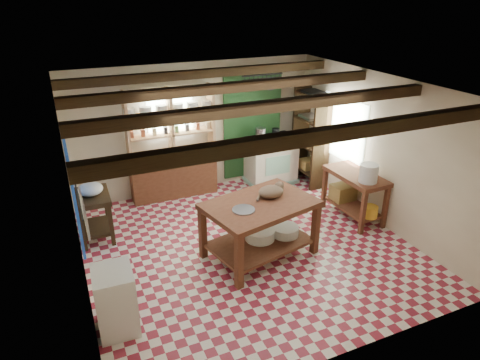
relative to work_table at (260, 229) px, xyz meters
name	(u,v)px	position (x,y,z in m)	size (l,w,h in m)	color
floor	(247,247)	(-0.08, 0.29, -0.47)	(5.00, 5.00, 0.02)	maroon
ceiling	(248,88)	(-0.08, 0.29, 2.14)	(5.00, 5.00, 0.02)	#494A4F
wall_back	(195,128)	(-0.08, 2.79, 0.84)	(5.00, 0.04, 2.60)	beige
wall_front	(349,261)	(-0.08, -2.21, 0.84)	(5.00, 0.04, 2.60)	beige
wall_left	(73,204)	(-2.58, 0.29, 0.84)	(0.04, 5.00, 2.60)	beige
wall_right	(379,150)	(2.42, 0.29, 0.84)	(0.04, 5.00, 2.60)	beige
ceiling_beams	(248,96)	(-0.08, 0.29, 2.02)	(5.00, 3.80, 0.15)	#342212
blue_wall_patch	(73,190)	(-2.55, 1.19, 0.64)	(0.04, 1.40, 1.60)	blue
green_wall_patch	(252,124)	(1.17, 2.76, 0.79)	(1.30, 0.04, 2.30)	#1C461E
window_back	(170,112)	(-0.58, 2.77, 1.24)	(0.90, 0.02, 0.80)	beige
window_right	(343,129)	(2.40, 1.29, 0.94)	(0.02, 1.30, 1.20)	beige
utensil_rail	(81,211)	(-2.52, -0.91, 1.32)	(0.06, 0.90, 0.28)	black
pot_rack	(262,83)	(1.17, 2.34, 1.72)	(0.86, 0.12, 0.36)	black
shelving_unit	(172,144)	(-0.63, 2.60, 0.64)	(1.70, 0.34, 2.20)	tan
tall_rack	(310,138)	(2.20, 2.09, 0.54)	(0.40, 0.86, 2.00)	#342212
work_table	(260,229)	(0.00, 0.00, 0.00)	(1.62, 1.08, 0.92)	brown
stove	(271,160)	(1.46, 2.44, 0.04)	(1.02, 0.69, 1.00)	beige
prep_table	(95,216)	(-2.28, 1.56, -0.06)	(0.55, 0.79, 0.80)	#342212
white_cabinet	(116,300)	(-2.30, -0.74, -0.04)	(0.46, 0.56, 0.83)	silver
right_counter	(354,196)	(2.10, 0.41, -0.03)	(0.60, 1.21, 0.87)	brown
cat	(271,192)	(0.23, 0.10, 0.55)	(0.40, 0.31, 0.18)	#7B5F47
steel_tray	(244,210)	(-0.33, -0.13, 0.47)	(0.34, 0.34, 0.02)	#97969D
basin_large	(260,234)	(0.04, 0.06, -0.13)	(0.47, 0.47, 0.16)	silver
basin_small	(285,231)	(0.46, 0.00, -0.14)	(0.42, 0.42, 0.15)	silver
kettle_left	(261,134)	(1.21, 2.44, 0.66)	(0.21, 0.21, 0.24)	#97969D
kettle_right	(276,133)	(1.56, 2.44, 0.64)	(0.15, 0.15, 0.19)	black
enamel_bowl	(91,189)	(-2.28, 1.56, 0.44)	(0.40, 0.40, 0.20)	silver
white_bucket	(369,173)	(2.06, 0.06, 0.56)	(0.31, 0.31, 0.31)	silver
wicker_basket	(343,192)	(2.09, 0.71, -0.09)	(0.42, 0.33, 0.29)	olive
yellow_tub	(370,211)	(2.11, -0.04, -0.13)	(0.27, 0.27, 0.20)	gold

